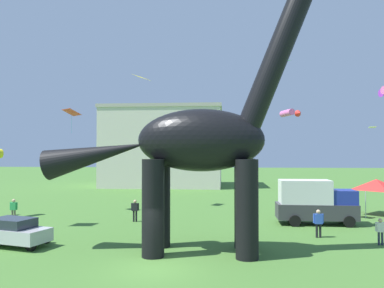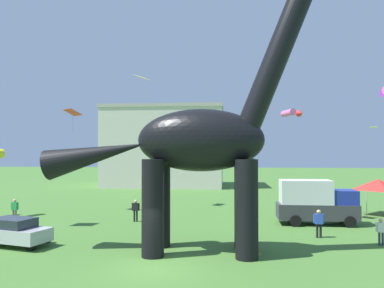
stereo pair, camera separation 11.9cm
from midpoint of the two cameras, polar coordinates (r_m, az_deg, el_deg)
name	(u,v)px [view 2 (the right image)]	position (r m, az deg, el deg)	size (l,w,h in m)	color
ground_plane	(155,269)	(18.36, -5.17, -17.67)	(240.00, 240.00, 0.00)	#42702D
dinosaur_sculpture	(199,140)	(20.43, 1.22, 0.56)	(15.45, 3.27, 16.15)	black
parked_sedan_left	(12,231)	(24.32, -24.61, -11.54)	(4.53, 2.85, 1.55)	#B7B7BC
parked_box_truck	(315,202)	(29.92, 17.64, -8.01)	(5.63, 2.37, 3.20)	#38383D
person_watching_child	(156,216)	(28.68, -5.10, -10.45)	(0.38, 0.17, 1.01)	black
person_far_spectator	(381,229)	(24.72, 26.00, -11.11)	(0.56, 0.25, 1.50)	#2D3347
person_vendor_side	(15,207)	(33.11, -24.38, -8.43)	(0.62, 0.27, 1.64)	#6B6056
person_photographer	(319,221)	(25.45, 18.16, -10.61)	(0.64, 0.28, 1.70)	black
person_strolling_adult	(136,208)	(30.02, -8.12, -9.30)	(0.61, 0.27, 1.64)	black
festival_canopy_tent	(378,185)	(35.86, 25.56, -5.37)	(3.15, 3.15, 3.00)	#B2B2B7
kite_high_left	(73,112)	(35.96, -16.95, 4.43)	(1.95, 1.91, 2.11)	red
kite_trailing	(142,77)	(37.84, -7.19, 9.62)	(1.70, 1.99, 0.49)	yellow
kite_far_left	(291,113)	(41.43, 14.31, 4.42)	(2.30, 2.46, 0.70)	pink
kite_mid_left	(283,61)	(30.75, 13.25, 11.68)	(1.35, 1.33, 0.16)	green
kite_near_low	(374,127)	(37.64, 25.09, 2.25)	(0.64, 0.48, 0.12)	white
background_building_block	(165,147)	(61.41, -3.86, -0.38)	(18.17, 11.93, 12.27)	beige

